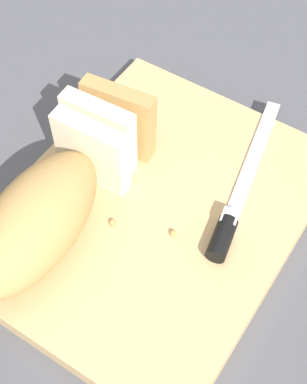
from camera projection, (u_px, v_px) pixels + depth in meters
The scene contains 7 objects.
ground_plane at pixel (154, 219), 0.68m from camera, with size 3.00×3.00×0.00m, color #4C4C51.
cutting_board at pixel (154, 213), 0.67m from camera, with size 0.39×0.31×0.02m, color tan.
bread_loaf at pixel (53, 199), 0.62m from camera, with size 0.28×0.12×0.09m.
bread_knife at pixel (231, 215), 0.65m from camera, with size 0.25×0.07×0.02m.
crumb_near_knife at pixel (118, 180), 0.68m from camera, with size 0.01×0.01×0.01m, color tan.
crumb_near_loaf at pixel (173, 233), 0.64m from camera, with size 0.01×0.01×0.01m, color tan.
crumb_stray_left at pixel (112, 222), 0.65m from camera, with size 0.01×0.01×0.01m, color tan.
Camera 1 is at (-0.31, -0.20, 0.58)m, focal length 54.86 mm.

